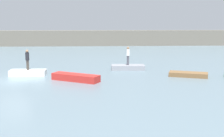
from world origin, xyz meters
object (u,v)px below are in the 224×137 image
at_px(rowboat_white, 28,73).
at_px(rowboat_red, 76,77).
at_px(rowboat_grey, 128,67).
at_px(person_dark_shirt, 27,59).
at_px(person_white_shirt, 128,55).
at_px(rowboat_brown, 188,74).

height_order(rowboat_white, rowboat_red, rowboat_red).
bearing_deg(rowboat_grey, rowboat_red, -131.72).
bearing_deg(person_dark_shirt, rowboat_red, -30.14).
bearing_deg(person_white_shirt, rowboat_brown, -37.62).
bearing_deg(rowboat_brown, person_dark_shirt, -165.37).
height_order(person_white_shirt, person_dark_shirt, person_dark_shirt).
height_order(rowboat_brown, person_dark_shirt, person_dark_shirt).
height_order(rowboat_white, rowboat_brown, rowboat_white).
distance_m(rowboat_red, person_white_shirt, 6.86).
distance_m(rowboat_white, rowboat_grey, 9.20).
relative_size(rowboat_brown, person_white_shirt, 1.82).
distance_m(rowboat_red, person_dark_shirt, 5.04).
relative_size(rowboat_white, person_white_shirt, 1.75).
xyz_separation_m(rowboat_grey, person_white_shirt, (0.00, -0.00, 1.20)).
bearing_deg(rowboat_red, rowboat_white, 178.78).
bearing_deg(rowboat_white, person_dark_shirt, 0.00).
height_order(rowboat_white, person_dark_shirt, person_dark_shirt).
bearing_deg(person_white_shirt, rowboat_red, -133.06).
bearing_deg(rowboat_grey, rowboat_white, -163.04).
relative_size(rowboat_red, rowboat_grey, 1.26).
xyz_separation_m(rowboat_red, person_dark_shirt, (-4.24, 2.46, 1.17)).
height_order(rowboat_red, person_dark_shirt, person_dark_shirt).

